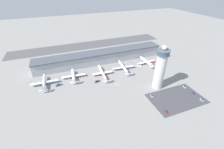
{
  "coord_description": "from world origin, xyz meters",
  "views": [
    {
      "loc": [
        -64.69,
        -149.22,
        119.11
      ],
      "look_at": [
        -2.54,
        12.23,
        9.32
      ],
      "focal_mm": 24.0,
      "sensor_mm": 36.0,
      "label": 1
    }
  ],
  "objects": [
    {
      "name": "service_truck_catering",
      "position": [
        53.69,
        34.62,
        1.07
      ],
      "size": [
        7.03,
        5.26,
        3.07
      ],
      "color": "black",
      "rests_on": "ground"
    },
    {
      "name": "parking_lot_surface",
      "position": [
        55.03,
        -51.11,
        0.0
      ],
      "size": [
        64.0,
        40.0,
        0.01
      ],
      "primitive_type": "cube",
      "color": "#424247",
      "rests_on": "ground"
    },
    {
      "name": "ground_plane",
      "position": [
        0.0,
        0.0,
        0.0
      ],
      "size": [
        1000.0,
        1000.0,
        0.0
      ],
      "primitive_type": "plane",
      "color": "gray"
    },
    {
      "name": "airplane_gate_alpha",
      "position": [
        -90.63,
        33.62,
        4.5
      ],
      "size": [
        35.25,
        37.88,
        12.48
      ],
      "color": "silver",
      "rests_on": "ground"
    },
    {
      "name": "car_blue_compact",
      "position": [
        80.96,
        -50.78,
        0.58
      ],
      "size": [
        1.83,
        4.62,
        1.5
      ],
      "color": "black",
      "rests_on": "ground"
    },
    {
      "name": "car_green_van",
      "position": [
        29.62,
        -64.66,
        0.62
      ],
      "size": [
        1.81,
        4.69,
        1.6
      ],
      "color": "black",
      "rests_on": "ground"
    },
    {
      "name": "terminal_building",
      "position": [
        0.0,
        70.0,
        9.59
      ],
      "size": [
        213.14,
        25.0,
        18.98
      ],
      "color": "#A3A8B2",
      "rests_on": "ground"
    },
    {
      "name": "airplane_gate_delta",
      "position": [
        24.57,
        32.61,
        4.42
      ],
      "size": [
        34.99,
        42.74,
        12.71
      ],
      "color": "silver",
      "rests_on": "ground"
    },
    {
      "name": "car_maroon_suv",
      "position": [
        29.91,
        -37.34,
        0.61
      ],
      "size": [
        1.94,
        4.36,
        1.57
      ],
      "color": "black",
      "rests_on": "ground"
    },
    {
      "name": "car_yellow_taxi",
      "position": [
        80.5,
        -64.29,
        0.53
      ],
      "size": [
        1.86,
        4.64,
        1.38
      ],
      "color": "black",
      "rests_on": "ground"
    },
    {
      "name": "airplane_gate_echo",
      "position": [
        68.55,
        35.79,
        4.11
      ],
      "size": [
        33.43,
        36.59,
        13.86
      ],
      "color": "white",
      "rests_on": "ground"
    },
    {
      "name": "car_black_suv",
      "position": [
        80.16,
        -37.44,
        0.61
      ],
      "size": [
        1.97,
        4.85,
        1.58
      ],
      "color": "black",
      "rests_on": "ground"
    },
    {
      "name": "control_tower",
      "position": [
        46.88,
        -23.21,
        27.62
      ],
      "size": [
        15.55,
        15.55,
        57.76
      ],
      "color": "silver",
      "rests_on": "ground"
    },
    {
      "name": "airplane_gate_bravo",
      "position": [
        -51.82,
        36.39,
        4.13
      ],
      "size": [
        33.32,
        35.28,
        12.79
      ],
      "color": "white",
      "rests_on": "ground"
    },
    {
      "name": "service_truck_fuel",
      "position": [
        -23.15,
        15.17,
        0.94
      ],
      "size": [
        7.66,
        3.99,
        2.71
      ],
      "color": "black",
      "rests_on": "ground"
    },
    {
      "name": "airplane_gate_charlie",
      "position": [
        -10.8,
        29.02,
        3.99
      ],
      "size": [
        30.33,
        45.71,
        11.78
      ],
      "color": "white",
      "rests_on": "ground"
    },
    {
      "name": "runway_strip",
      "position": [
        0.0,
        154.98,
        0.0
      ],
      "size": [
        319.71,
        44.0,
        0.01
      ],
      "primitive_type": "cube",
      "color": "#515154",
      "rests_on": "ground"
    },
    {
      "name": "service_truck_baggage",
      "position": [
        -73.17,
        25.57,
        1.02
      ],
      "size": [
        8.63,
        3.37,
        2.93
      ],
      "color": "black",
      "rests_on": "ground"
    }
  ]
}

